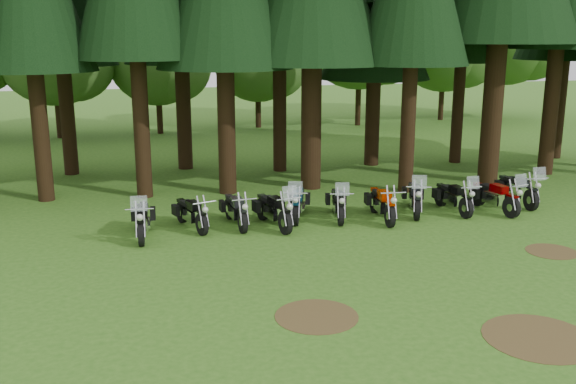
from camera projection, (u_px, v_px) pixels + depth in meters
name	position (u px, v px, depth m)	size (l,w,h in m)	color
ground	(408.00, 272.00, 16.24)	(120.00, 120.00, 0.00)	#306319
decid_2	(58.00, 51.00, 36.05)	(6.72, 6.53, 8.40)	black
decid_3	(162.00, 58.00, 37.80)	(6.12, 5.95, 7.65)	black
decid_4	(262.00, 59.00, 40.40)	(5.93, 5.76, 7.41)	black
decid_5	(367.00, 28.00, 40.92)	(8.45, 8.21, 10.56)	black
decid_6	(450.00, 44.00, 43.89)	(7.06, 6.86, 8.82)	black
decid_7	(513.00, 29.00, 44.53)	(8.44, 8.20, 10.55)	black
dirt_patch_0	(317.00, 316.00, 13.66)	(1.80, 1.80, 0.01)	#4C3D1E
dirt_patch_1	(552.00, 251.00, 17.74)	(1.40, 1.40, 0.01)	#4C3D1E
dirt_patch_2	(539.00, 338.00, 12.69)	(2.20, 2.20, 0.01)	#4C3D1E
motorcycle_0	(142.00, 220.00, 18.90)	(0.51, 2.46, 1.55)	black
motorcycle_1	(191.00, 214.00, 19.75)	(0.82, 2.17, 0.91)	black
motorcycle_2	(236.00, 211.00, 20.05)	(0.42, 2.32, 0.94)	black
motorcycle_3	(274.00, 211.00, 19.90)	(0.82, 2.49, 1.57)	black
motorcycle_4	(298.00, 204.00, 20.85)	(1.05, 2.32, 1.49)	black
motorcycle_5	(338.00, 204.00, 20.82)	(0.74, 2.32, 1.46)	black
motorcycle_6	(382.00, 204.00, 20.71)	(0.43, 2.45, 1.00)	black
motorcycle_7	(415.00, 198.00, 21.45)	(1.10, 2.44, 1.56)	black
motorcycle_8	(453.00, 198.00, 21.60)	(0.47, 2.34, 1.47)	black
motorcycle_9	(495.00, 197.00, 21.62)	(0.72, 2.44, 1.53)	black
motorcycle_10	(517.00, 190.00, 22.57)	(0.47, 2.49, 1.57)	black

